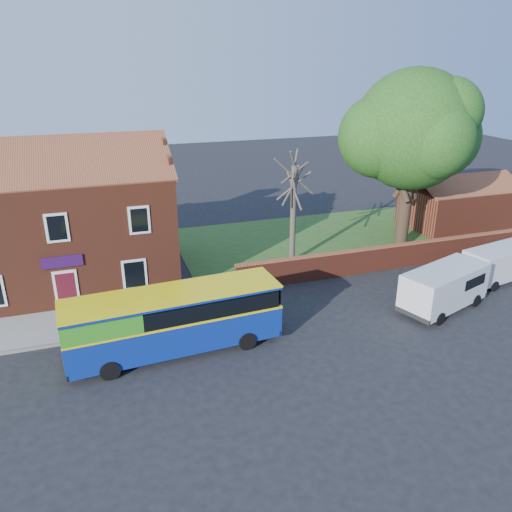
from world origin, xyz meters
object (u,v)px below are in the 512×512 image
object	(u,v)px
van_near	(444,287)
van_far	(500,262)
bus	(167,319)
large_tree	(412,133)

from	to	relation	value
van_near	van_far	xyz separation A→B (m)	(5.50, 1.96, -0.12)
bus	large_tree	bearing A→B (deg)	22.02
van_far	large_tree	distance (m)	9.88
van_far	large_tree	world-z (taller)	large_tree
bus	van_near	bearing A→B (deg)	-5.13
van_far	large_tree	bearing A→B (deg)	96.89
bus	van_far	distance (m)	19.99
large_tree	bus	bearing A→B (deg)	-154.27
bus	large_tree	size ratio (longest dim) A/B	0.81
van_near	large_tree	xyz separation A→B (m)	(3.31, 8.91, 6.57)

